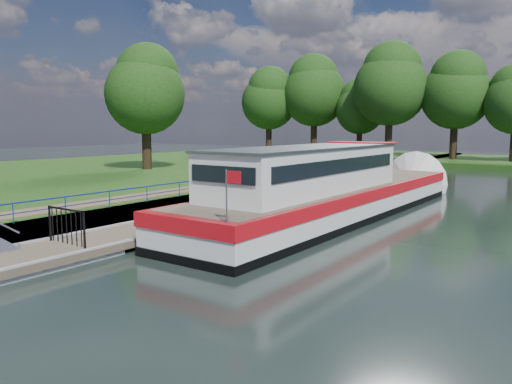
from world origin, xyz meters
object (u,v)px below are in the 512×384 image
Objects in this scene: barge at (340,192)px; car_a at (352,154)px; car_c at (286,153)px; car_d at (351,152)px; pontoon at (264,207)px; car_b at (321,153)px.

car_a is (-10.15, 23.24, 0.39)m from barge.
car_c is at bearing 127.11° from barge.
car_d is (-12.34, 27.73, 0.33)m from barge.
barge reaches higher than pontoon.
barge is (3.60, 0.95, 0.90)m from pontoon.
barge reaches higher than car_c.
car_c is at bearing 166.11° from car_a.
barge is at bearing -56.52° from car_d.
pontoon is at bearing 124.36° from car_c.
pontoon is 7.14× the size of car_d.
car_a reaches higher than car_d.
car_b is at bearing 112.32° from pontoon.
car_d is (-8.74, 28.67, 1.24)m from pontoon.
car_d is at bearing -42.02° from car_b.
car_b reaches higher than car_c.
barge is at bearing -84.37° from car_a.
pontoon is 7.74× the size of car_c.
car_b reaches higher than car_d.
car_a is 0.89× the size of car_d.
car_c is 6.97m from car_d.
car_d is at bearing -129.79° from car_c.
barge is 5.32× the size of car_b.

